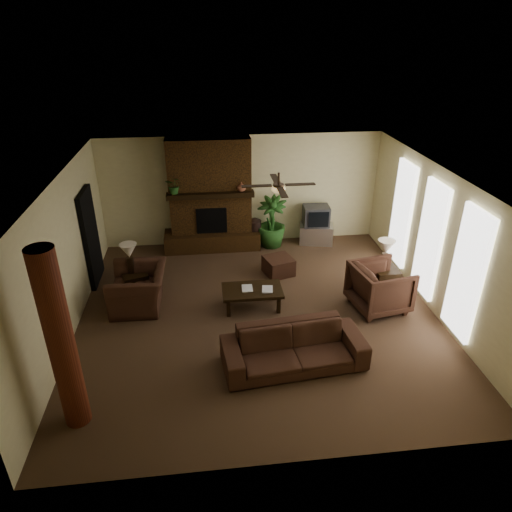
{
  "coord_description": "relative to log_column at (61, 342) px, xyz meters",
  "views": [
    {
      "loc": [
        -0.95,
        -7.6,
        5.2
      ],
      "look_at": [
        0.0,
        0.4,
        1.1
      ],
      "focal_mm": 32.24,
      "sensor_mm": 36.0,
      "label": 1
    }
  ],
  "objects": [
    {
      "name": "sofa",
      "position": [
        3.35,
        0.83,
        -0.94
      ],
      "size": [
        2.43,
        0.93,
        0.93
      ],
      "primitive_type": "imported",
      "rotation": [
        0.0,
        0.0,
        0.1
      ],
      "color": "#452A1D",
      "rests_on": "ground"
    },
    {
      "name": "ottoman",
      "position": [
        3.62,
        4.0,
        -1.2
      ],
      "size": [
        0.75,
        0.75,
        0.4
      ],
      "primitive_type": "cube",
      "rotation": [
        0.0,
        0.0,
        0.29
      ],
      "color": "#452A1D",
      "rests_on": "ground"
    },
    {
      "name": "log_column",
      "position": [
        0.0,
        0.0,
        0.0
      ],
      "size": [
        0.36,
        0.36,
        2.8
      ],
      "primitive_type": "cylinder",
      "color": "maroon",
      "rests_on": "ground"
    },
    {
      "name": "ceiling_fan",
      "position": [
        3.35,
        2.7,
        1.13
      ],
      "size": [
        1.35,
        1.35,
        0.37
      ],
      "color": "#322316",
      "rests_on": "ceiling"
    },
    {
      "name": "floor_plant",
      "position": [
        3.67,
        5.52,
        -1.03
      ],
      "size": [
        1.21,
        1.51,
        0.74
      ],
      "primitive_type": "imported",
      "rotation": [
        0.0,
        0.0,
        -0.42
      ],
      "color": "#2C5C25",
      "rests_on": "ground"
    },
    {
      "name": "windows",
      "position": [
        6.4,
        2.6,
        -0.05
      ],
      "size": [
        0.08,
        3.65,
        2.35
      ],
      "color": "white",
      "rests_on": "ground"
    },
    {
      "name": "side_table_left",
      "position": [
        0.47,
        3.4,
        -1.12
      ],
      "size": [
        0.62,
        0.62,
        0.55
      ],
      "primitive_type": "cube",
      "rotation": [
        0.0,
        0.0,
        0.29
      ],
      "color": "black",
      "rests_on": "ground"
    },
    {
      "name": "mantel_plant",
      "position": [
        1.31,
        5.39,
        0.32
      ],
      "size": [
        0.5,
        0.52,
        0.33
      ],
      "primitive_type": "imported",
      "rotation": [
        0.0,
        0.0,
        -0.34
      ],
      "color": "#2C5C25",
      "rests_on": "fireplace"
    },
    {
      "name": "book_a",
      "position": [
        2.65,
        2.68,
        -0.83
      ],
      "size": [
        0.22,
        0.03,
        0.29
      ],
      "primitive_type": "imported",
      "rotation": [
        0.0,
        0.0,
        -0.03
      ],
      "color": "#999999",
      "rests_on": "coffee_table"
    },
    {
      "name": "fireplace",
      "position": [
        2.15,
        5.62,
        -0.24
      ],
      "size": [
        2.4,
        0.7,
        2.8
      ],
      "color": "#543416",
      "rests_on": "ground"
    },
    {
      "name": "doorway",
      "position": [
        -0.49,
        4.2,
        -0.35
      ],
      "size": [
        0.1,
        1.0,
        2.1
      ],
      "primitive_type": "cube",
      "color": "black",
      "rests_on": "ground"
    },
    {
      "name": "lamp_right",
      "position": [
        5.69,
        2.99,
        -0.4
      ],
      "size": [
        0.4,
        0.4,
        0.65
      ],
      "color": "#322316",
      "rests_on": "side_table_right"
    },
    {
      "name": "mantel_vase",
      "position": [
        2.9,
        5.38,
        0.27
      ],
      "size": [
        0.26,
        0.27,
        0.22
      ],
      "primitive_type": "imported",
      "rotation": [
        0.0,
        0.0,
        -0.22
      ],
      "color": "brown",
      "rests_on": "fireplace"
    },
    {
      "name": "coffee_table",
      "position": [
        2.86,
        2.66,
        -1.03
      ],
      "size": [
        1.2,
        0.7,
        0.43
      ],
      "color": "black",
      "rests_on": "ground"
    },
    {
      "name": "armchair_right",
      "position": [
        5.39,
        2.35,
        -0.87
      ],
      "size": [
        1.13,
        1.18,
        1.05
      ],
      "primitive_type": "imported",
      "rotation": [
        0.0,
        0.0,
        1.75
      ],
      "color": "#452A1D",
      "rests_on": "ground"
    },
    {
      "name": "room_shell",
      "position": [
        2.95,
        2.4,
        0.0
      ],
      "size": [
        7.0,
        7.0,
        7.0
      ],
      "color": "brown",
      "rests_on": "ground"
    },
    {
      "name": "tv",
      "position": [
        4.83,
        5.54,
        -0.64
      ],
      "size": [
        0.68,
        0.56,
        0.52
      ],
      "color": "#3C3B3E",
      "rests_on": "tv_stand"
    },
    {
      "name": "floor_vase",
      "position": [
        3.24,
        5.55,
        -0.97
      ],
      "size": [
        0.34,
        0.34,
        0.77
      ],
      "color": "black",
      "rests_on": "ground"
    },
    {
      "name": "lamp_left",
      "position": [
        0.41,
        3.44,
        -0.4
      ],
      "size": [
        0.42,
        0.42,
        0.65
      ],
      "color": "#322316",
      "rests_on": "side_table_left"
    },
    {
      "name": "book_b",
      "position": [
        3.05,
        2.61,
        -0.82
      ],
      "size": [
        0.21,
        0.05,
        0.29
      ],
      "primitive_type": "imported",
      "rotation": [
        0.0,
        0.0,
        -0.15
      ],
      "color": "#999999",
      "rests_on": "coffee_table"
    },
    {
      "name": "tv_stand",
      "position": [
        4.86,
        5.55,
        -1.15
      ],
      "size": [
        0.94,
        0.67,
        0.5
      ],
      "primitive_type": "cube",
      "rotation": [
        0.0,
        0.0,
        -0.21
      ],
      "color": "silver",
      "rests_on": "ground"
    },
    {
      "name": "armchair_left",
      "position": [
        0.58,
        3.01,
        -0.86
      ],
      "size": [
        0.83,
        1.26,
        1.09
      ],
      "primitive_type": "imported",
      "rotation": [
        0.0,
        0.0,
        -1.59
      ],
      "color": "#452A1D",
      "rests_on": "ground"
    },
    {
      "name": "side_table_right",
      "position": [
        5.75,
        2.94,
        -1.12
      ],
      "size": [
        0.51,
        0.51,
        0.55
      ],
      "primitive_type": "cube",
      "rotation": [
        0.0,
        0.0,
        0.03
      ],
      "color": "black",
      "rests_on": "ground"
    }
  ]
}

